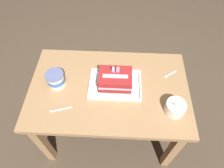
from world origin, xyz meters
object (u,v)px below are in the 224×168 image
Objects in this scene: bowl_stack at (175,108)px; serving_spoon_by_bowls at (56,110)px; birthday_cake at (115,79)px; serving_spoon_near_tray at (168,75)px; foil_tray at (115,85)px; ice_cream_tub at (56,79)px.

bowl_stack is 0.75m from serving_spoon_by_bowls.
birthday_cake is 1.69× the size of bowl_stack.
serving_spoon_near_tray is (0.38, 0.10, -0.07)m from birthday_cake.
foil_tray is at bearing -90.00° from birthday_cake.
serving_spoon_by_bowls is at bearing -149.44° from birthday_cake.
foil_tray is at bearing -164.53° from serving_spoon_near_tray.
bowl_stack is at bearing 2.85° from serving_spoon_by_bowls.
foil_tray is 0.06m from birthday_cake.
birthday_cake is at bearing 1.26° from ice_cream_tub.
serving_spoon_by_bowls is (0.04, -0.21, -0.05)m from ice_cream_tub.
birthday_cake is at bearing -164.54° from serving_spoon_near_tray.
foil_tray is at bearing 1.25° from ice_cream_tub.
serving_spoon_near_tray is at bearing 23.34° from serving_spoon_by_bowls.
serving_spoon_by_bowls is at bearing -80.01° from ice_cream_tub.
serving_spoon_by_bowls is at bearing -177.15° from bowl_stack.
foil_tray is 0.42m from bowl_stack.
birthday_cake is 0.40m from serving_spoon_near_tray.
bowl_stack reaches higher than ice_cream_tub.
bowl_stack is 1.25× the size of serving_spoon_near_tray.
birthday_cake is at bearing 30.56° from serving_spoon_by_bowls.
bowl_stack is 1.05× the size of ice_cream_tub.
bowl_stack is at bearing -25.07° from birthday_cake.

